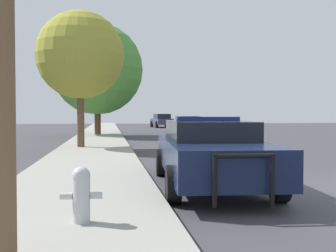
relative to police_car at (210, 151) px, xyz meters
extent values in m
plane|color=#3D3D42|center=(2.41, -0.38, -0.75)|extent=(110.00, 110.00, 0.00)
cube|color=#99968C|center=(-2.69, -0.38, -0.69)|extent=(3.00, 110.00, 0.13)
cube|color=#141E3D|center=(0.00, -0.05, -0.09)|extent=(2.21, 5.35, 0.66)
cube|color=black|center=(0.01, 0.21, 0.43)|extent=(1.79, 2.82, 0.38)
cylinder|color=black|center=(0.81, -1.73, -0.42)|extent=(0.28, 0.68, 0.67)
cylinder|color=black|center=(-1.03, -1.61, -0.42)|extent=(0.28, 0.68, 0.67)
cylinder|color=black|center=(1.02, 1.52, -0.42)|extent=(0.28, 0.68, 0.67)
cylinder|color=black|center=(-0.82, 1.63, -0.42)|extent=(0.28, 0.68, 0.67)
cylinder|color=black|center=(0.24, -2.81, -0.18)|extent=(0.07, 0.07, 0.78)
cylinder|color=black|center=(-0.60, -2.76, -0.18)|extent=(0.07, 0.07, 0.78)
cylinder|color=black|center=(-0.18, -2.78, 0.17)|extent=(0.90, 0.13, 0.07)
cube|color=navy|center=(0.01, 0.21, 0.67)|extent=(1.36, 0.29, 0.09)
cube|color=navy|center=(0.94, -0.11, -0.06)|extent=(0.25, 3.77, 0.19)
cylinder|color=#B7BCC1|center=(-2.46, -3.12, -0.33)|extent=(0.22, 0.22, 0.58)
sphere|color=#B7BCC1|center=(-2.46, -3.12, -0.01)|extent=(0.24, 0.24, 0.24)
cylinder|color=#B7BCC1|center=(-2.65, -3.12, -0.27)|extent=(0.16, 0.09, 0.09)
cylinder|color=#B7BCC1|center=(-2.27, -3.12, -0.27)|extent=(0.16, 0.09, 0.09)
cylinder|color=#424247|center=(-2.81, 25.05, 1.95)|extent=(0.16, 0.16, 5.15)
cylinder|color=#424247|center=(-1.26, 25.05, 4.38)|extent=(3.11, 0.11, 0.11)
cube|color=black|center=(0.30, 25.05, 3.93)|extent=(0.30, 0.24, 0.90)
sphere|color=red|center=(0.30, 24.92, 4.23)|extent=(0.20, 0.20, 0.20)
sphere|color=orange|center=(0.30, 24.92, 3.93)|extent=(0.20, 0.20, 0.20)
sphere|color=green|center=(0.30, 24.92, 3.63)|extent=(0.20, 0.20, 0.20)
cube|color=#333856|center=(3.65, 36.90, -0.09)|extent=(2.06, 4.61, 0.61)
cube|color=black|center=(3.67, 36.67, 0.48)|extent=(1.64, 2.44, 0.51)
cylinder|color=black|center=(2.71, 38.21, -0.39)|extent=(0.30, 0.74, 0.72)
cylinder|color=black|center=(4.36, 38.35, -0.39)|extent=(0.30, 0.74, 0.72)
cylinder|color=black|center=(2.95, 35.44, -0.39)|extent=(0.30, 0.74, 0.72)
cylinder|color=black|center=(4.59, 35.58, -0.39)|extent=(0.30, 0.74, 0.72)
cube|color=maroon|center=(4.26, 24.72, -0.14)|extent=(1.95, 4.03, 0.56)
cube|color=black|center=(4.25, 24.92, 0.35)|extent=(1.64, 2.11, 0.42)
cylinder|color=black|center=(5.20, 23.52, -0.42)|extent=(0.26, 0.68, 0.67)
cylinder|color=black|center=(3.40, 23.47, -0.42)|extent=(0.26, 0.68, 0.67)
cylinder|color=black|center=(5.13, 25.98, -0.42)|extent=(0.26, 0.68, 0.67)
cylinder|color=black|center=(3.33, 25.93, -0.42)|extent=(0.26, 0.68, 0.67)
cylinder|color=#4C3823|center=(-2.81, 19.87, 0.73)|extent=(0.42, 0.42, 2.69)
sphere|color=#4C8E38|center=(-2.81, 19.87, 3.74)|extent=(6.05, 6.05, 6.05)
cylinder|color=brown|center=(-3.26, 9.42, 0.80)|extent=(0.31, 0.31, 2.85)
sphere|color=#999933|center=(-3.26, 9.42, 3.24)|extent=(3.69, 3.69, 3.69)
camera|label=1|loc=(-2.11, -8.62, 0.79)|focal=45.00mm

